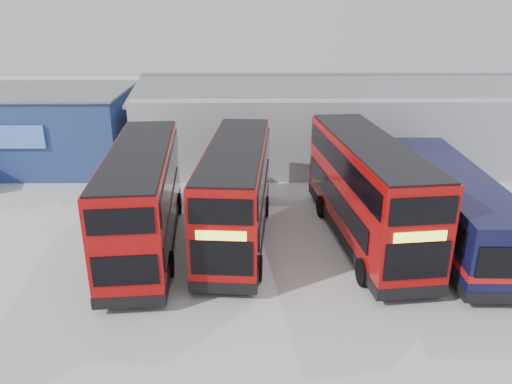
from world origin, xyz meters
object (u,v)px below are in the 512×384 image
maintenance_shed (357,120)px  single_decker_blue (450,206)px  office_block (39,127)px  double_decker_left (143,200)px  double_decker_centre (236,194)px  double_decker_right (366,192)px

maintenance_shed → single_decker_blue: (1.64, -13.79, -0.95)m
office_block → double_decker_left: office_block is taller
office_block → double_decker_centre: (13.64, -11.70, -0.30)m
office_block → double_decker_right: (19.64, -11.89, -0.18)m
maintenance_shed → single_decker_blue: maintenance_shed is taller
office_block → double_decker_left: 15.71m
double_decker_right → double_decker_left: bearing=177.2°
office_block → double_decker_centre: bearing=-40.6°
office_block → maintenance_shed: size_ratio=0.40×
double_decker_left → double_decker_centre: (4.15, 0.82, -0.03)m
maintenance_shed → double_decker_right: maintenance_shed is taller
double_decker_left → double_decker_right: double_decker_right is taller
double_decker_right → single_decker_blue: bearing=-4.8°
double_decker_left → single_decker_blue: double_decker_left is taller
double_decker_left → single_decker_blue: 14.18m
maintenance_shed → double_decker_centre: (-8.36, -13.70, -0.32)m
office_block → single_decker_blue: 26.42m
single_decker_blue → double_decker_left: bearing=4.5°
double_decker_left → double_decker_centre: bearing=-173.5°
maintenance_shed → double_decker_centre: size_ratio=2.77×
double_decker_left → double_decker_right: (10.14, 0.63, 0.08)m
maintenance_shed → double_decker_right: (-2.36, -13.89, -0.21)m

